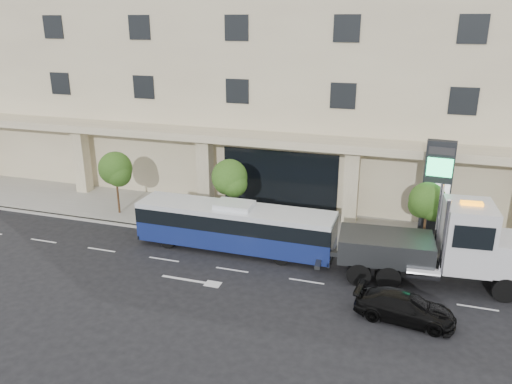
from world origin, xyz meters
TOP-DOWN VIEW (x-y plane):
  - ground at (0.00, 0.00)m, footprint 120.00×120.00m
  - sidewalk at (0.00, 5.00)m, footprint 120.00×6.00m
  - curb at (0.00, 2.00)m, footprint 120.00×0.30m
  - convention_center at (-0.00, 15.42)m, footprint 60.00×17.60m
  - tree_left at (-9.97, 3.59)m, footprint 2.27×2.20m
  - tree_mid at (-1.97, 3.59)m, footprint 2.28×2.20m
  - tree_right at (9.53, 3.59)m, footprint 2.10×2.00m
  - city_bus at (-0.71, 0.89)m, footprint 11.32×2.43m
  - tow_truck at (10.41, 0.39)m, footprint 10.62×3.33m
  - black_sedan at (8.78, -3.53)m, footprint 4.49×2.25m
  - signage_pylon at (9.95, 4.68)m, footprint 1.57×0.67m

SIDE VIEW (x-z plane):
  - ground at x=0.00m, z-range 0.00..0.00m
  - sidewalk at x=0.00m, z-range 0.00..0.15m
  - curb at x=0.00m, z-range 0.00..0.15m
  - black_sedan at x=8.78m, z-range 0.00..1.25m
  - city_bus at x=-0.71m, z-range 0.02..2.89m
  - tow_truck at x=10.41m, z-range -0.43..4.39m
  - tree_right at x=9.53m, z-range 1.01..5.06m
  - tree_left at x=-9.97m, z-range 1.00..5.22m
  - tree_mid at x=-1.97m, z-range 1.07..5.45m
  - signage_pylon at x=9.95m, z-range 0.20..6.35m
  - convention_center at x=0.00m, z-range -0.03..19.97m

